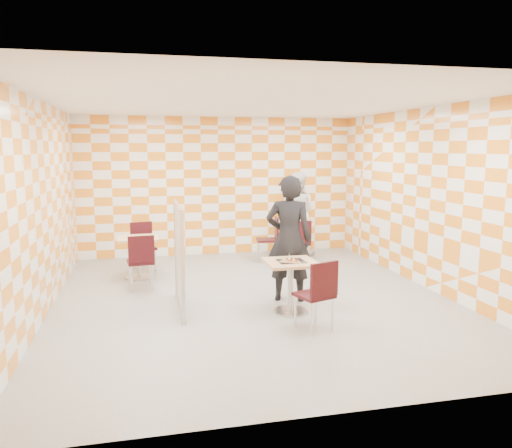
{
  "coord_description": "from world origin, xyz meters",
  "views": [
    {
      "loc": [
        -1.61,
        -7.35,
        2.32
      ],
      "look_at": [
        0.1,
        0.2,
        1.15
      ],
      "focal_mm": 35.0,
      "sensor_mm": 36.0,
      "label": 1
    }
  ],
  "objects_px": {
    "empty_table": "(139,250)",
    "man_dark": "(289,239)",
    "chair_second_side": "(271,235)",
    "man_white": "(296,214)",
    "sport_bottle": "(285,220)",
    "partition": "(179,257)",
    "main_table": "(291,278)",
    "chair_second_front": "(299,239)",
    "chair_empty_near": "(141,258)",
    "chair_main_front": "(319,290)",
    "soda_bottle": "(297,219)",
    "second_table": "(293,235)",
    "chair_empty_far": "(143,242)"
  },
  "relations": [
    {
      "from": "empty_table",
      "to": "man_dark",
      "type": "distance_m",
      "value": 2.97
    },
    {
      "from": "chair_second_side",
      "to": "man_dark",
      "type": "xyz_separation_m",
      "value": [
        -0.41,
        -2.65,
        0.42
      ]
    },
    {
      "from": "man_white",
      "to": "sport_bottle",
      "type": "distance_m",
      "value": 0.51
    },
    {
      "from": "chair_second_side",
      "to": "man_white",
      "type": "height_order",
      "value": "man_white"
    },
    {
      "from": "partition",
      "to": "man_white",
      "type": "xyz_separation_m",
      "value": [
        2.78,
        3.34,
        0.12
      ]
    },
    {
      "from": "main_table",
      "to": "man_white",
      "type": "height_order",
      "value": "man_white"
    },
    {
      "from": "chair_second_front",
      "to": "sport_bottle",
      "type": "height_order",
      "value": "sport_bottle"
    },
    {
      "from": "empty_table",
      "to": "chair_second_front",
      "type": "relative_size",
      "value": 0.81
    },
    {
      "from": "empty_table",
      "to": "chair_empty_near",
      "type": "height_order",
      "value": "chair_empty_near"
    },
    {
      "from": "empty_table",
      "to": "chair_second_front",
      "type": "xyz_separation_m",
      "value": [
        3.09,
        0.23,
        0.04
      ]
    },
    {
      "from": "empty_table",
      "to": "chair_second_side",
      "type": "relative_size",
      "value": 0.81
    },
    {
      "from": "empty_table",
      "to": "chair_second_side",
      "type": "bearing_deg",
      "value": 16.29
    },
    {
      "from": "chair_main_front",
      "to": "chair_second_side",
      "type": "bearing_deg",
      "value": 84.06
    },
    {
      "from": "sport_bottle",
      "to": "soda_bottle",
      "type": "height_order",
      "value": "soda_bottle"
    },
    {
      "from": "chair_second_front",
      "to": "sport_bottle",
      "type": "xyz_separation_m",
      "value": [
        -0.07,
        0.75,
        0.29
      ]
    },
    {
      "from": "main_table",
      "to": "man_white",
      "type": "bearing_deg",
      "value": 71.73
    },
    {
      "from": "sport_bottle",
      "to": "soda_bottle",
      "type": "xyz_separation_m",
      "value": [
        0.23,
        -0.05,
        0.01
      ]
    },
    {
      "from": "empty_table",
      "to": "chair_main_front",
      "type": "xyz_separation_m",
      "value": [
        2.25,
        -3.24,
        0.04
      ]
    },
    {
      "from": "chair_second_side",
      "to": "main_table",
      "type": "bearing_deg",
      "value": -99.73
    },
    {
      "from": "chair_empty_near",
      "to": "man_dark",
      "type": "xyz_separation_m",
      "value": [
        2.22,
        -1.08,
        0.42
      ]
    },
    {
      "from": "main_table",
      "to": "soda_bottle",
      "type": "bearing_deg",
      "value": 71.36
    },
    {
      "from": "main_table",
      "to": "chair_second_side",
      "type": "bearing_deg",
      "value": 80.27
    },
    {
      "from": "partition",
      "to": "second_table",
      "type": "bearing_deg",
      "value": 48.33
    },
    {
      "from": "empty_table",
      "to": "chair_empty_far",
      "type": "xyz_separation_m",
      "value": [
        0.07,
        0.59,
        0.04
      ]
    },
    {
      "from": "partition",
      "to": "main_table",
      "type": "bearing_deg",
      "value": -16.64
    },
    {
      "from": "main_table",
      "to": "chair_empty_far",
      "type": "relative_size",
      "value": 0.81
    },
    {
      "from": "chair_second_front",
      "to": "soda_bottle",
      "type": "relative_size",
      "value": 4.02
    },
    {
      "from": "man_white",
      "to": "soda_bottle",
      "type": "bearing_deg",
      "value": 90.99
    },
    {
      "from": "chair_main_front",
      "to": "sport_bottle",
      "type": "xyz_separation_m",
      "value": [
        0.77,
        4.21,
        0.29
      ]
    },
    {
      "from": "chair_empty_near",
      "to": "man_dark",
      "type": "distance_m",
      "value": 2.5
    },
    {
      "from": "second_table",
      "to": "man_dark",
      "type": "height_order",
      "value": "man_dark"
    },
    {
      "from": "main_table",
      "to": "man_white",
      "type": "xyz_separation_m",
      "value": [
        1.25,
        3.8,
        0.4
      ]
    },
    {
      "from": "man_dark",
      "to": "sport_bottle",
      "type": "bearing_deg",
      "value": -86.37
    },
    {
      "from": "main_table",
      "to": "chair_second_front",
      "type": "bearing_deg",
      "value": 69.92
    },
    {
      "from": "chair_second_side",
      "to": "partition",
      "type": "height_order",
      "value": "partition"
    },
    {
      "from": "chair_empty_far",
      "to": "man_dark",
      "type": "height_order",
      "value": "man_dark"
    },
    {
      "from": "chair_main_front",
      "to": "man_white",
      "type": "xyz_separation_m",
      "value": [
        1.12,
        4.58,
        0.37
      ]
    },
    {
      "from": "chair_second_front",
      "to": "second_table",
      "type": "bearing_deg",
      "value": 83.42
    },
    {
      "from": "main_table",
      "to": "chair_empty_far",
      "type": "xyz_separation_m",
      "value": [
        -2.04,
        3.04,
        0.04
      ]
    },
    {
      "from": "chair_empty_near",
      "to": "chair_empty_far",
      "type": "relative_size",
      "value": 1.0
    },
    {
      "from": "chair_empty_far",
      "to": "sport_bottle",
      "type": "distance_m",
      "value": 2.99
    },
    {
      "from": "chair_second_front",
      "to": "chair_second_side",
      "type": "height_order",
      "value": "same"
    },
    {
      "from": "empty_table",
      "to": "second_table",
      "type": "bearing_deg",
      "value": 16.06
    },
    {
      "from": "man_dark",
      "to": "sport_bottle",
      "type": "distance_m",
      "value": 2.95
    },
    {
      "from": "second_table",
      "to": "chair_empty_far",
      "type": "relative_size",
      "value": 0.81
    },
    {
      "from": "empty_table",
      "to": "chair_second_side",
      "type": "xyz_separation_m",
      "value": [
        2.67,
        0.78,
        0.04
      ]
    },
    {
      "from": "chair_second_side",
      "to": "chair_main_front",
      "type": "bearing_deg",
      "value": -95.94
    },
    {
      "from": "man_white",
      "to": "sport_bottle",
      "type": "height_order",
      "value": "man_white"
    },
    {
      "from": "chair_main_front",
      "to": "man_dark",
      "type": "height_order",
      "value": "man_dark"
    },
    {
      "from": "man_white",
      "to": "sport_bottle",
      "type": "xyz_separation_m",
      "value": [
        -0.34,
        -0.37,
        -0.07
      ]
    }
  ]
}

